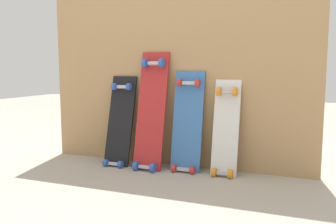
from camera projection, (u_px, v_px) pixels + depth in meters
ground_plane at (171, 167)px, 2.68m from camera, size 12.00×12.00×0.00m
plywood_wall_panel at (175, 57)px, 2.64m from camera, size 2.08×0.04×1.65m
skateboard_black at (120, 125)px, 2.73m from camera, size 0.21×0.25×0.75m
skateboard_red at (151, 115)px, 2.62m from camera, size 0.22×0.27×0.93m
skateboard_blue at (187, 126)px, 2.56m from camera, size 0.22×0.20×0.79m
skateboard_white at (225, 132)px, 2.46m from camera, size 0.18×0.21×0.73m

